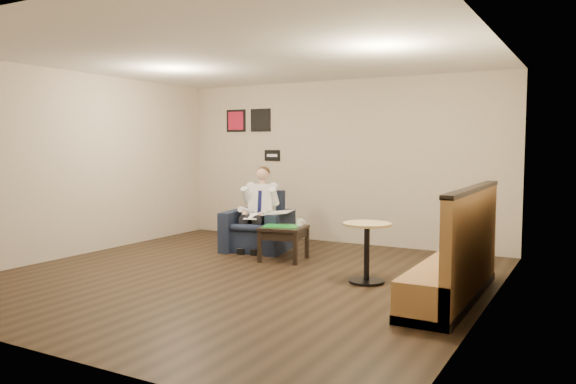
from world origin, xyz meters
The scene contains 19 objects.
ground centered at (0.00, 0.00, 0.00)m, with size 6.00×6.00×0.00m, color black.
wall_back centered at (0.00, 3.00, 1.40)m, with size 6.00×0.02×2.80m, color beige.
wall_front centered at (0.00, -3.00, 1.40)m, with size 6.00×0.02×2.80m, color beige.
wall_left centered at (-3.00, 0.00, 1.40)m, with size 0.02×6.00×2.80m, color beige.
wall_right centered at (3.00, 0.00, 1.40)m, with size 0.02×6.00×2.80m, color beige.
ceiling centered at (0.00, 0.00, 2.80)m, with size 6.00×6.00×0.02m, color white.
seating_sign centered at (-1.30, 2.98, 1.50)m, with size 0.32×0.02×0.20m, color black.
art_print_left centered at (-2.10, 2.98, 2.15)m, with size 0.42×0.03×0.42m, color #BD1734.
art_print_right centered at (-1.55, 2.98, 2.15)m, with size 0.42×0.03×0.42m, color black.
armchair centered at (-0.80, 1.68, 0.47)m, with size 0.97×0.97×0.94m, color black.
seated_man centered at (-0.78, 1.56, 0.64)m, with size 0.61×0.92×1.28m, color silver, non-canonical shape.
lap_papers centered at (-0.76, 1.46, 0.57)m, with size 0.21×0.31×0.01m, color white.
newspaper centered at (-0.39, 1.65, 0.64)m, with size 0.41×0.51×0.01m, color silver.
side_table centered at (-0.03, 1.18, 0.25)m, with size 0.61×0.61×0.50m, color black.
green_folder centered at (-0.06, 1.15, 0.51)m, with size 0.50×0.36×0.01m, color green.
coffee_mug centered at (0.14, 1.34, 0.55)m, with size 0.09×0.09×0.11m, color white.
smartphone centered at (-0.01, 1.36, 0.50)m, with size 0.16×0.08×0.01m, color black.
banquette centered at (2.59, 0.25, 0.61)m, with size 0.57×2.38×1.22m, color olive.
cafe_table centered at (1.52, 0.50, 0.37)m, with size 0.60×0.60×0.74m, color tan.
Camera 1 is at (3.98, -5.90, 1.68)m, focal length 35.00 mm.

